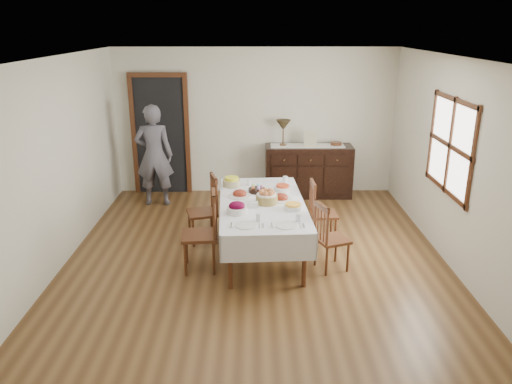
{
  "coord_description": "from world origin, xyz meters",
  "views": [
    {
      "loc": [
        -0.03,
        -5.89,
        2.98
      ],
      "look_at": [
        0.0,
        0.1,
        0.95
      ],
      "focal_mm": 35.0,
      "sensor_mm": 36.0,
      "label": 1
    }
  ],
  "objects_px": {
    "chair_left_near": "(203,231)",
    "chair_right_far": "(320,211)",
    "chair_right_near": "(329,236)",
    "sideboard": "(308,171)",
    "dining_table": "(262,208)",
    "person": "(154,152)",
    "chair_left_far": "(205,209)",
    "table_lamp": "(283,126)"
  },
  "relations": [
    {
      "from": "chair_left_near",
      "to": "chair_right_far",
      "type": "xyz_separation_m",
      "value": [
        1.58,
        0.88,
        -0.07
      ]
    },
    {
      "from": "chair_right_near",
      "to": "chair_right_far",
      "type": "bearing_deg",
      "value": -21.14
    },
    {
      "from": "dining_table",
      "to": "chair_right_near",
      "type": "bearing_deg",
      "value": -31.55
    },
    {
      "from": "chair_right_near",
      "to": "table_lamp",
      "type": "height_order",
      "value": "table_lamp"
    },
    {
      "from": "chair_right_far",
      "to": "sideboard",
      "type": "xyz_separation_m",
      "value": [
        0.04,
        1.99,
        0.01
      ]
    },
    {
      "from": "chair_right_far",
      "to": "person",
      "type": "relative_size",
      "value": 0.48
    },
    {
      "from": "sideboard",
      "to": "dining_table",
      "type": "bearing_deg",
      "value": -109.8
    },
    {
      "from": "sideboard",
      "to": "person",
      "type": "height_order",
      "value": "person"
    },
    {
      "from": "chair_left_near",
      "to": "chair_right_near",
      "type": "xyz_separation_m",
      "value": [
        1.57,
        -0.02,
        -0.07
      ]
    },
    {
      "from": "dining_table",
      "to": "chair_left_near",
      "type": "distance_m",
      "value": 0.87
    },
    {
      "from": "chair_right_near",
      "to": "table_lamp",
      "type": "relative_size",
      "value": 1.95
    },
    {
      "from": "dining_table",
      "to": "chair_right_near",
      "type": "xyz_separation_m",
      "value": [
        0.83,
        -0.45,
        -0.2
      ]
    },
    {
      "from": "chair_left_near",
      "to": "chair_right_far",
      "type": "distance_m",
      "value": 1.81
    },
    {
      "from": "sideboard",
      "to": "chair_right_near",
      "type": "bearing_deg",
      "value": -90.88
    },
    {
      "from": "chair_left_far",
      "to": "sideboard",
      "type": "relative_size",
      "value": 0.63
    },
    {
      "from": "chair_left_far",
      "to": "chair_right_near",
      "type": "relative_size",
      "value": 1.08
    },
    {
      "from": "table_lamp",
      "to": "chair_left_far",
      "type": "bearing_deg",
      "value": -120.94
    },
    {
      "from": "chair_left_far",
      "to": "chair_right_near",
      "type": "xyz_separation_m",
      "value": [
        1.63,
        -0.9,
        -0.03
      ]
    },
    {
      "from": "dining_table",
      "to": "chair_right_far",
      "type": "xyz_separation_m",
      "value": [
        0.84,
        0.44,
        -0.21
      ]
    },
    {
      "from": "chair_right_far",
      "to": "table_lamp",
      "type": "relative_size",
      "value": 1.94
    },
    {
      "from": "chair_left_near",
      "to": "chair_right_far",
      "type": "relative_size",
      "value": 1.16
    },
    {
      "from": "chair_left_near",
      "to": "table_lamp",
      "type": "relative_size",
      "value": 2.26
    },
    {
      "from": "sideboard",
      "to": "table_lamp",
      "type": "xyz_separation_m",
      "value": [
        -0.46,
        0.03,
        0.81
      ]
    },
    {
      "from": "chair_right_far",
      "to": "chair_right_near",
      "type": "bearing_deg",
      "value": 176.51
    },
    {
      "from": "chair_left_far",
      "to": "chair_right_far",
      "type": "relative_size",
      "value": 1.08
    },
    {
      "from": "chair_right_far",
      "to": "person",
      "type": "height_order",
      "value": "person"
    },
    {
      "from": "dining_table",
      "to": "person",
      "type": "distance_m",
      "value": 2.69
    },
    {
      "from": "dining_table",
      "to": "person",
      "type": "bearing_deg",
      "value": 128.94
    },
    {
      "from": "chair_right_near",
      "to": "sideboard",
      "type": "height_order",
      "value": "sideboard"
    },
    {
      "from": "chair_left_near",
      "to": "chair_right_far",
      "type": "bearing_deg",
      "value": 114.05
    },
    {
      "from": "chair_right_near",
      "to": "table_lamp",
      "type": "xyz_separation_m",
      "value": [
        -0.42,
        2.91,
        0.82
      ]
    },
    {
      "from": "dining_table",
      "to": "table_lamp",
      "type": "distance_m",
      "value": 2.57
    },
    {
      "from": "dining_table",
      "to": "sideboard",
      "type": "distance_m",
      "value": 2.59
    },
    {
      "from": "sideboard",
      "to": "table_lamp",
      "type": "relative_size",
      "value": 3.34
    },
    {
      "from": "chair_left_far",
      "to": "table_lamp",
      "type": "distance_m",
      "value": 2.47
    },
    {
      "from": "person",
      "to": "table_lamp",
      "type": "bearing_deg",
      "value": -170.21
    },
    {
      "from": "chair_left_far",
      "to": "chair_left_near",
      "type": "bearing_deg",
      "value": -12.48
    },
    {
      "from": "table_lamp",
      "to": "person",
      "type": "bearing_deg",
      "value": -168.18
    },
    {
      "from": "chair_right_far",
      "to": "table_lamp",
      "type": "distance_m",
      "value": 2.22
    },
    {
      "from": "chair_right_far",
      "to": "person",
      "type": "bearing_deg",
      "value": 56.44
    },
    {
      "from": "chair_left_near",
      "to": "chair_left_far",
      "type": "distance_m",
      "value": 0.88
    },
    {
      "from": "table_lamp",
      "to": "dining_table",
      "type": "bearing_deg",
      "value": -99.5
    }
  ]
}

